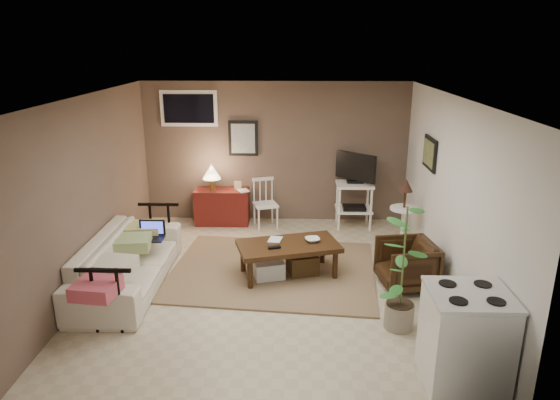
{
  "coord_description": "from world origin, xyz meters",
  "views": [
    {
      "loc": [
        0.32,
        -5.88,
        3.01
      ],
      "look_at": [
        0.14,
        0.35,
        1.03
      ],
      "focal_mm": 32.0,
      "sensor_mm": 36.0,
      "label": 1
    }
  ],
  "objects_px": {
    "sofa": "(127,253)",
    "red_console": "(221,203)",
    "coffee_table": "(288,257)",
    "spindle_chair": "(265,205)",
    "potted_plant": "(403,264)",
    "stove": "(465,338)",
    "armchair": "(407,262)",
    "side_table": "(404,206)",
    "tv_stand": "(355,188)"
  },
  "relations": [
    {
      "from": "stove",
      "to": "armchair",
      "type": "bearing_deg",
      "value": 93.48
    },
    {
      "from": "coffee_table",
      "to": "sofa",
      "type": "height_order",
      "value": "sofa"
    },
    {
      "from": "coffee_table",
      "to": "stove",
      "type": "bearing_deg",
      "value": -52.67
    },
    {
      "from": "red_console",
      "to": "stove",
      "type": "distance_m",
      "value": 5.02
    },
    {
      "from": "coffee_table",
      "to": "side_table",
      "type": "height_order",
      "value": "side_table"
    },
    {
      "from": "red_console",
      "to": "stove",
      "type": "relative_size",
      "value": 1.14
    },
    {
      "from": "tv_stand",
      "to": "armchair",
      "type": "bearing_deg",
      "value": -78.9
    },
    {
      "from": "red_console",
      "to": "armchair",
      "type": "bearing_deg",
      "value": -40.17
    },
    {
      "from": "stove",
      "to": "sofa",
      "type": "bearing_deg",
      "value": 153.55
    },
    {
      "from": "sofa",
      "to": "stove",
      "type": "xyz_separation_m",
      "value": [
        3.68,
        -1.83,
        0.02
      ]
    },
    {
      "from": "sofa",
      "to": "stove",
      "type": "bearing_deg",
      "value": -116.45
    },
    {
      "from": "coffee_table",
      "to": "potted_plant",
      "type": "height_order",
      "value": "potted_plant"
    },
    {
      "from": "tv_stand",
      "to": "armchair",
      "type": "height_order",
      "value": "tv_stand"
    },
    {
      "from": "tv_stand",
      "to": "armchair",
      "type": "xyz_separation_m",
      "value": [
        0.43,
        -2.19,
        -0.34
      ]
    },
    {
      "from": "stove",
      "to": "side_table",
      "type": "bearing_deg",
      "value": 88.52
    },
    {
      "from": "red_console",
      "to": "spindle_chair",
      "type": "distance_m",
      "value": 0.78
    },
    {
      "from": "coffee_table",
      "to": "potted_plant",
      "type": "bearing_deg",
      "value": -44.6
    },
    {
      "from": "spindle_chair",
      "to": "stove",
      "type": "xyz_separation_m",
      "value": [
        2.04,
        -4.05,
        0.08
      ]
    },
    {
      "from": "coffee_table",
      "to": "spindle_chair",
      "type": "relative_size",
      "value": 1.76
    },
    {
      "from": "potted_plant",
      "to": "side_table",
      "type": "bearing_deg",
      "value": 77.87
    },
    {
      "from": "sofa",
      "to": "potted_plant",
      "type": "xyz_separation_m",
      "value": [
        3.29,
        -0.91,
        0.32
      ]
    },
    {
      "from": "coffee_table",
      "to": "side_table",
      "type": "bearing_deg",
      "value": 29.51
    },
    {
      "from": "red_console",
      "to": "potted_plant",
      "type": "distance_m",
      "value": 4.07
    },
    {
      "from": "red_console",
      "to": "spindle_chair",
      "type": "height_order",
      "value": "red_console"
    },
    {
      "from": "spindle_chair",
      "to": "side_table",
      "type": "distance_m",
      "value": 2.34
    },
    {
      "from": "spindle_chair",
      "to": "stove",
      "type": "bearing_deg",
      "value": -63.27
    },
    {
      "from": "sofa",
      "to": "tv_stand",
      "type": "bearing_deg",
      "value": -54.31
    },
    {
      "from": "coffee_table",
      "to": "potted_plant",
      "type": "distance_m",
      "value": 1.81
    },
    {
      "from": "armchair",
      "to": "potted_plant",
      "type": "xyz_separation_m",
      "value": [
        -0.28,
        -0.98,
        0.42
      ]
    },
    {
      "from": "sofa",
      "to": "red_console",
      "type": "height_order",
      "value": "red_console"
    },
    {
      "from": "coffee_table",
      "to": "spindle_chair",
      "type": "height_order",
      "value": "spindle_chair"
    },
    {
      "from": "sofa",
      "to": "armchair",
      "type": "distance_m",
      "value": 3.56
    },
    {
      "from": "side_table",
      "to": "potted_plant",
      "type": "xyz_separation_m",
      "value": [
        -0.47,
        -2.19,
        0.07
      ]
    },
    {
      "from": "side_table",
      "to": "stove",
      "type": "bearing_deg",
      "value": -91.48
    },
    {
      "from": "sofa",
      "to": "spindle_chair",
      "type": "bearing_deg",
      "value": -36.42
    },
    {
      "from": "spindle_chair",
      "to": "potted_plant",
      "type": "bearing_deg",
      "value": -62.25
    },
    {
      "from": "spindle_chair",
      "to": "tv_stand",
      "type": "height_order",
      "value": "tv_stand"
    },
    {
      "from": "coffee_table",
      "to": "stove",
      "type": "height_order",
      "value": "stove"
    },
    {
      "from": "coffee_table",
      "to": "armchair",
      "type": "bearing_deg",
      "value": -9.28
    },
    {
      "from": "spindle_chair",
      "to": "armchair",
      "type": "bearing_deg",
      "value": -48.26
    },
    {
      "from": "tv_stand",
      "to": "potted_plant",
      "type": "xyz_separation_m",
      "value": [
        0.15,
        -3.16,
        0.08
      ]
    },
    {
      "from": "side_table",
      "to": "red_console",
      "type": "bearing_deg",
      "value": 159.94
    },
    {
      "from": "tv_stand",
      "to": "side_table",
      "type": "distance_m",
      "value": 1.15
    },
    {
      "from": "red_console",
      "to": "side_table",
      "type": "relative_size",
      "value": 0.96
    },
    {
      "from": "sofa",
      "to": "side_table",
      "type": "xyz_separation_m",
      "value": [
        3.76,
        1.28,
        0.24
      ]
    },
    {
      "from": "armchair",
      "to": "stove",
      "type": "relative_size",
      "value": 0.73
    },
    {
      "from": "coffee_table",
      "to": "side_table",
      "type": "distance_m",
      "value": 2.01
    },
    {
      "from": "coffee_table",
      "to": "potted_plant",
      "type": "xyz_separation_m",
      "value": [
        1.24,
        -1.22,
        0.48
      ]
    },
    {
      "from": "stove",
      "to": "red_console",
      "type": "bearing_deg",
      "value": 123.97
    },
    {
      "from": "tv_stand",
      "to": "stove",
      "type": "relative_size",
      "value": 1.37
    }
  ]
}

